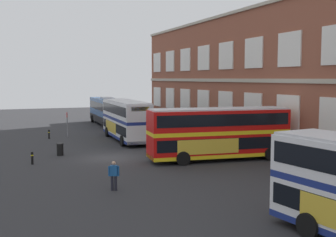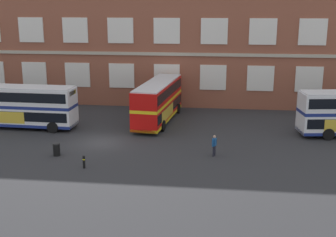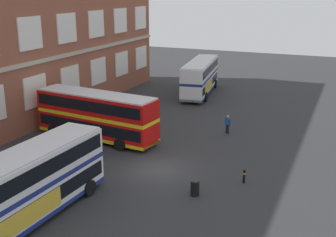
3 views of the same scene
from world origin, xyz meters
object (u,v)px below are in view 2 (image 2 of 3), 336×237
at_px(waiting_passenger, 214,145).
at_px(station_litter_bin, 57,149).
at_px(safety_bollard_west, 84,162).
at_px(double_decker_near, 19,106).
at_px(double_decker_middle, 158,101).

xyz_separation_m(waiting_passenger, station_litter_bin, (-12.40, -1.42, -0.41)).
height_order(station_litter_bin, safety_bollard_west, station_litter_bin).
relative_size(double_decker_near, safety_bollard_west, 11.66).
xyz_separation_m(double_decker_middle, station_litter_bin, (-6.55, -11.29, -1.63)).
xyz_separation_m(double_decker_near, double_decker_middle, (13.01, 3.82, 0.00)).
height_order(double_decker_middle, safety_bollard_west, double_decker_middle).
xyz_separation_m(double_decker_near, safety_bollard_west, (9.45, -9.88, -1.66)).
bearing_deg(station_litter_bin, waiting_passenger, 6.52).
bearing_deg(double_decker_near, waiting_passenger, -17.79).
bearing_deg(safety_bollard_west, waiting_passenger, 22.10).
xyz_separation_m(waiting_passenger, safety_bollard_west, (-9.42, -3.82, -0.44)).
xyz_separation_m(double_decker_middle, waiting_passenger, (5.85, -9.87, -1.22)).
relative_size(double_decker_near, waiting_passenger, 6.52).
bearing_deg(double_decker_middle, safety_bollard_west, -104.59).
xyz_separation_m(double_decker_near, waiting_passenger, (18.86, -6.05, -1.22)).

